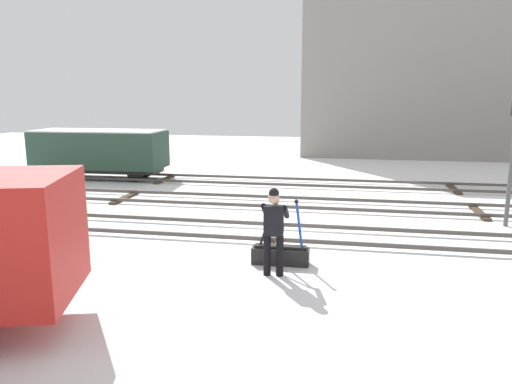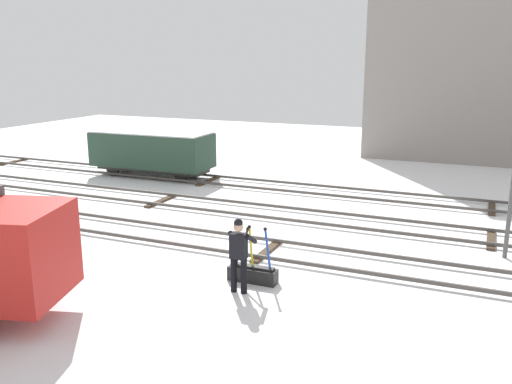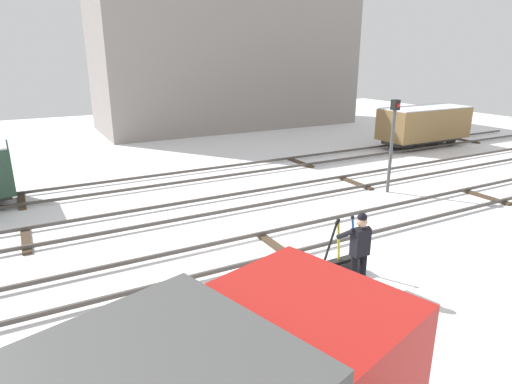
{
  "view_description": "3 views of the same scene",
  "coord_description": "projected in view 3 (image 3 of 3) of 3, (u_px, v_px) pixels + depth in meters",
  "views": [
    {
      "loc": [
        1.84,
        -12.25,
        3.64
      ],
      "look_at": [
        -0.62,
        0.78,
        1.0
      ],
      "focal_mm": 34.69,
      "sensor_mm": 36.0,
      "label": 1
    },
    {
      "loc": [
        5.49,
        -13.62,
        5.37
      ],
      "look_at": [
        -0.86,
        1.21,
        1.42
      ],
      "focal_mm": 38.27,
      "sensor_mm": 36.0,
      "label": 2
    },
    {
      "loc": [
        -5.62,
        -9.23,
        4.97
      ],
      "look_at": [
        0.41,
        1.83,
        0.98
      ],
      "focal_mm": 30.82,
      "sensor_mm": 36.0,
      "label": 3
    }
  ],
  "objects": [
    {
      "name": "ground_plane",
      "position": [
        275.0,
        247.0,
        11.8
      ],
      "size": [
        60.0,
        60.0,
        0.0
      ],
      "primitive_type": "plane",
      "color": "white"
    },
    {
      "name": "track_main_line",
      "position": [
        275.0,
        243.0,
        11.76
      ],
      "size": [
        44.0,
        1.94,
        0.18
      ],
      "color": "#4C4742",
      "rests_on": "ground_plane"
    },
    {
      "name": "track_siding_near",
      "position": [
        220.0,
        204.0,
        14.78
      ],
      "size": [
        44.0,
        1.94,
        0.18
      ],
      "color": "#4C4742",
      "rests_on": "ground_plane"
    },
    {
      "name": "track_siding_far",
      "position": [
        182.0,
        177.0,
        18.0
      ],
      "size": [
        44.0,
        1.94,
        0.18
      ],
      "color": "#4C4742",
      "rests_on": "ground_plane"
    },
    {
      "name": "switch_lever_frame",
      "position": [
        338.0,
        266.0,
        10.19
      ],
      "size": [
        1.24,
        0.37,
        1.45
      ],
      "rotation": [
        0.0,
        0.0,
        0.01
      ],
      "color": "black",
      "rests_on": "ground_plane"
    },
    {
      "name": "rail_worker",
      "position": [
        359.0,
        247.0,
        9.36
      ],
      "size": [
        0.54,
        0.64,
        1.81
      ],
      "rotation": [
        0.0,
        0.0,
        0.01
      ],
      "color": "black",
      "rests_on": "ground_plane"
    },
    {
      "name": "signal_post",
      "position": [
        393.0,
        136.0,
        15.83
      ],
      "size": [
        0.24,
        0.32,
        3.41
      ],
      "color": "#4C4C4C",
      "rests_on": "ground_plane"
    },
    {
      "name": "apartment_building",
      "position": [
        228.0,
        43.0,
        30.07
      ],
      "size": [
        18.01,
        6.86,
        11.25
      ],
      "color": "gray",
      "rests_on": "ground_plane"
    },
    {
      "name": "freight_car_far_end",
      "position": [
        424.0,
        124.0,
        24.04
      ],
      "size": [
        5.14,
        2.11,
        2.19
      ],
      "rotation": [
        0.0,
        0.0,
        -0.01
      ],
      "color": "#2D2B28",
      "rests_on": "ground_plane"
    }
  ]
}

